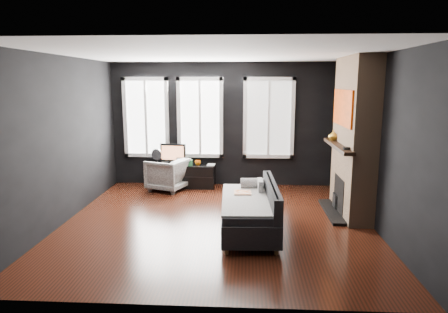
# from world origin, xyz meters

# --- Properties ---
(floor) EXTENTS (5.00, 5.00, 0.00)m
(floor) POSITION_xyz_m (0.00, 0.00, 0.00)
(floor) COLOR black
(floor) RESTS_ON ground
(ceiling) EXTENTS (5.00, 5.00, 0.00)m
(ceiling) POSITION_xyz_m (0.00, 0.00, 2.70)
(ceiling) COLOR white
(ceiling) RESTS_ON ground
(wall_back) EXTENTS (5.00, 0.02, 2.70)m
(wall_back) POSITION_xyz_m (0.00, 2.50, 1.35)
(wall_back) COLOR black
(wall_back) RESTS_ON ground
(wall_left) EXTENTS (0.02, 5.00, 2.70)m
(wall_left) POSITION_xyz_m (-2.50, 0.00, 1.35)
(wall_left) COLOR black
(wall_left) RESTS_ON ground
(wall_right) EXTENTS (0.02, 5.00, 2.70)m
(wall_right) POSITION_xyz_m (2.50, 0.00, 1.35)
(wall_right) COLOR black
(wall_right) RESTS_ON ground
(windows) EXTENTS (4.00, 0.16, 1.76)m
(windows) POSITION_xyz_m (-0.45, 2.46, 2.38)
(windows) COLOR white
(windows) RESTS_ON wall_back
(fireplace) EXTENTS (0.70, 1.62, 2.70)m
(fireplace) POSITION_xyz_m (2.30, 0.60, 1.35)
(fireplace) COLOR #93724C
(fireplace) RESTS_ON floor
(sofa) EXTENTS (0.98, 1.85, 0.78)m
(sofa) POSITION_xyz_m (0.52, -0.39, 0.39)
(sofa) COLOR #242326
(sofa) RESTS_ON floor
(stripe_pillow) EXTENTS (0.09, 0.33, 0.32)m
(stripe_pillow) POSITION_xyz_m (0.70, 0.04, 0.56)
(stripe_pillow) COLOR gray
(stripe_pillow) RESTS_ON sofa
(armchair) EXTENTS (0.90, 0.93, 0.75)m
(armchair) POSITION_xyz_m (-1.20, 1.95, 0.38)
(armchair) COLOR white
(armchair) RESTS_ON floor
(media_console) EXTENTS (1.46, 0.52, 0.50)m
(media_console) POSITION_xyz_m (-0.94, 2.24, 0.25)
(media_console) COLOR black
(media_console) RESTS_ON floor
(monitor) EXTENTS (0.59, 0.19, 0.51)m
(monitor) POSITION_xyz_m (-1.13, 2.27, 0.75)
(monitor) COLOR black
(monitor) RESTS_ON media_console
(desk_fan) EXTENTS (0.32, 0.32, 0.36)m
(desk_fan) POSITION_xyz_m (-1.48, 2.23, 0.68)
(desk_fan) COLOR #9C9C9C
(desk_fan) RESTS_ON media_console
(mug) EXTENTS (0.15, 0.13, 0.13)m
(mug) POSITION_xyz_m (-0.58, 2.21, 0.56)
(mug) COLOR orange
(mug) RESTS_ON media_console
(book) EXTENTS (0.16, 0.03, 0.22)m
(book) POSITION_xyz_m (-0.37, 2.22, 0.61)
(book) COLOR tan
(book) RESTS_ON media_console
(storage_box) EXTENTS (0.24, 0.17, 0.12)m
(storage_box) POSITION_xyz_m (-0.80, 2.16, 0.56)
(storage_box) COLOR #2B7743
(storage_box) RESTS_ON media_console
(mantel_vase) EXTENTS (0.21, 0.21, 0.18)m
(mantel_vase) POSITION_xyz_m (2.05, 1.05, 1.32)
(mantel_vase) COLOR orange
(mantel_vase) RESTS_ON fireplace
(mantel_clock) EXTENTS (0.14, 0.14, 0.04)m
(mantel_clock) POSITION_xyz_m (2.05, 0.05, 1.25)
(mantel_clock) COLOR black
(mantel_clock) RESTS_ON fireplace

